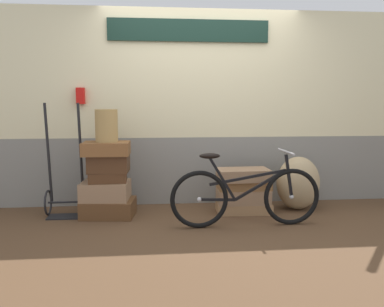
# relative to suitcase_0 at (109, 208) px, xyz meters

# --- Properties ---
(ground) EXTENTS (9.51, 5.20, 0.06)m
(ground) POSITION_rel_suitcase_0_xyz_m (1.14, -0.26, -0.13)
(ground) COLOR #513823
(station_building) EXTENTS (7.51, 0.74, 2.49)m
(station_building) POSITION_rel_suitcase_0_xyz_m (1.15, 0.59, 1.15)
(station_building) COLOR gray
(station_building) RESTS_ON ground
(suitcase_0) EXTENTS (0.64, 0.50, 0.20)m
(suitcase_0) POSITION_rel_suitcase_0_xyz_m (0.00, 0.00, 0.00)
(suitcase_0) COLOR brown
(suitcase_0) RESTS_ON ground
(suitcase_1) EXTENTS (0.58, 0.47, 0.21)m
(suitcase_1) POSITION_rel_suitcase_0_xyz_m (-0.03, 0.03, 0.20)
(suitcase_1) COLOR #937051
(suitcase_1) RESTS_ON suitcase_0
(suitcase_2) EXTENTS (0.43, 0.33, 0.11)m
(suitcase_2) POSITION_rel_suitcase_0_xyz_m (0.00, 0.01, 0.37)
(suitcase_2) COLOR #4C2D19
(suitcase_2) RESTS_ON suitcase_1
(suitcase_3) EXTENTS (0.47, 0.36, 0.21)m
(suitcase_3) POSITION_rel_suitcase_0_xyz_m (0.01, 0.03, 0.52)
(suitcase_3) COLOR #4C2D19
(suitcase_3) RESTS_ON suitcase_2
(suitcase_4) EXTENTS (0.53, 0.39, 0.15)m
(suitcase_4) POSITION_rel_suitcase_0_xyz_m (-0.01, -0.01, 0.70)
(suitcase_4) COLOR brown
(suitcase_4) RESTS_ON suitcase_3
(suitcase_5) EXTENTS (0.66, 0.38, 0.12)m
(suitcase_5) POSITION_rel_suitcase_0_xyz_m (1.61, 0.01, -0.04)
(suitcase_5) COLOR #9E754C
(suitcase_5) RESTS_ON ground
(suitcase_6) EXTENTS (0.63, 0.36, 0.16)m
(suitcase_6) POSITION_rel_suitcase_0_xyz_m (1.60, 0.01, 0.10)
(suitcase_6) COLOR #937051
(suitcase_6) RESTS_ON suitcase_5
(suitcase_7) EXTENTS (0.63, 0.33, 0.11)m
(suitcase_7) POSITION_rel_suitcase_0_xyz_m (1.61, 0.03, 0.24)
(suitcase_7) COLOR olive
(suitcase_7) RESTS_ON suitcase_6
(suitcase_8) EXTENTS (0.62, 0.37, 0.14)m
(suitcase_8) POSITION_rel_suitcase_0_xyz_m (1.60, -0.01, 0.37)
(suitcase_8) COLOR #937051
(suitcase_8) RESTS_ON suitcase_7
(wicker_basket) EXTENTS (0.26, 0.26, 0.37)m
(wicker_basket) POSITION_rel_suitcase_0_xyz_m (0.00, 0.01, 0.96)
(wicker_basket) COLOR #A8844C
(wicker_basket) RESTS_ON suitcase_4
(luggage_trolley) EXTENTS (0.45, 0.37, 1.32)m
(luggage_trolley) POSITION_rel_suitcase_0_xyz_m (-0.50, 0.09, 0.20)
(luggage_trolley) COLOR black
(luggage_trolley) RESTS_ON ground
(burlap_sack) EXTENTS (0.53, 0.45, 0.66)m
(burlap_sack) POSITION_rel_suitcase_0_xyz_m (2.31, 0.09, 0.23)
(burlap_sack) COLOR tan
(burlap_sack) RESTS_ON ground
(bicycle) EXTENTS (1.63, 0.46, 0.82)m
(bicycle) POSITION_rel_suitcase_0_xyz_m (1.50, -0.53, 0.24)
(bicycle) COLOR black
(bicycle) RESTS_ON ground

